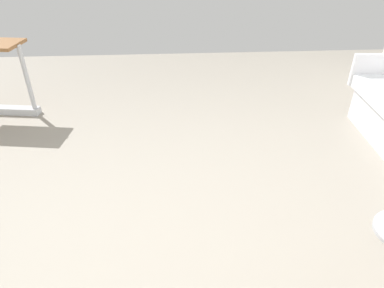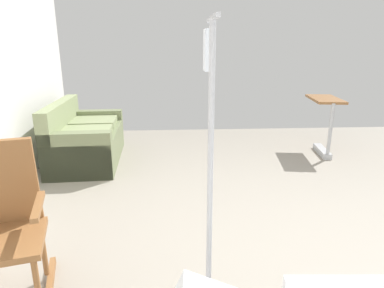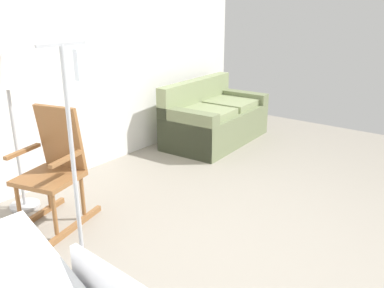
% 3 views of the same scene
% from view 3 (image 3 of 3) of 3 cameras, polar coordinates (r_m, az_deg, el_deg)
% --- Properties ---
extents(ground_plane, '(7.43, 7.43, 0.00)m').
position_cam_3_polar(ground_plane, '(3.46, 12.14, -14.19)').
color(ground_plane, gray).
extents(back_wall, '(6.14, 0.10, 2.70)m').
position_cam_3_polar(back_wall, '(4.64, -17.60, 11.74)').
color(back_wall, white).
rests_on(back_wall, ground).
extents(couch, '(1.64, 0.93, 0.85)m').
position_cam_3_polar(couch, '(5.80, 3.12, 3.35)').
color(couch, '#737D57').
rests_on(couch, ground).
extents(rocking_chair, '(0.85, 0.65, 1.05)m').
position_cam_3_polar(rocking_chair, '(3.76, -18.69, -3.35)').
color(rocking_chair, brown).
rests_on(rocking_chair, ground).
extents(floor_lamp, '(0.34, 0.34, 1.48)m').
position_cam_3_polar(floor_lamp, '(3.96, -24.44, 8.02)').
color(floor_lamp, '#B2B5BA').
rests_on(floor_lamp, ground).
extents(iv_pole, '(0.44, 0.44, 1.69)m').
position_cam_3_polar(iv_pole, '(2.68, -14.42, -18.79)').
color(iv_pole, '#B2B5BA').
rests_on(iv_pole, ground).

